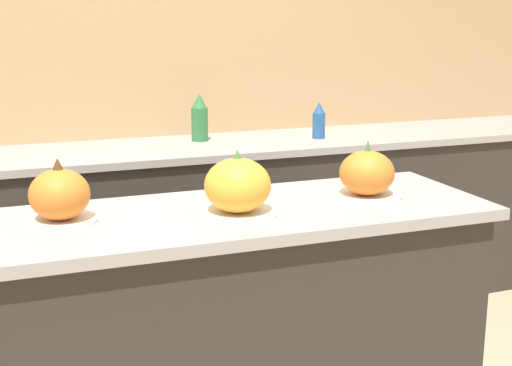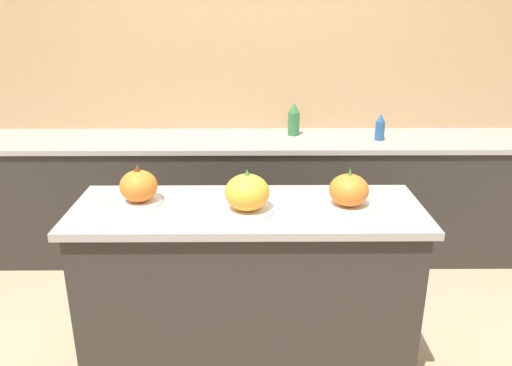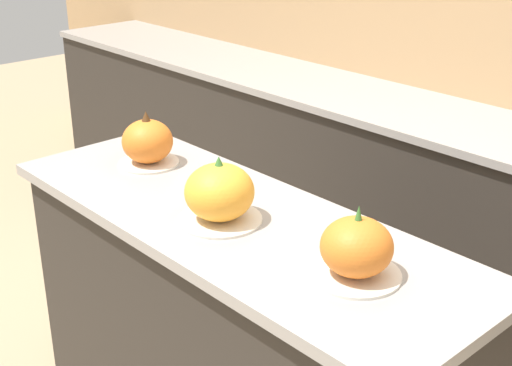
# 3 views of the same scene
# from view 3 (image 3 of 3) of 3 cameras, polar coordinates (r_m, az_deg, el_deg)

# --- Properties ---
(kitchen_island) EXTENTS (1.58, 0.55, 0.95)m
(kitchen_island) POSITION_cam_3_polar(r_m,az_deg,el_deg) (2.27, -1.74, -13.43)
(kitchen_island) COLOR #2D2823
(kitchen_island) RESTS_ON ground_plane
(back_counter) EXTENTS (6.00, 0.60, 0.90)m
(back_counter) POSITION_cam_3_polar(r_m,az_deg,el_deg) (3.22, 17.01, -3.38)
(back_counter) COLOR #2D2823
(back_counter) RESTS_ON ground_plane
(pumpkin_cake_left) EXTENTS (0.20, 0.20, 0.18)m
(pumpkin_cake_left) POSITION_cam_3_polar(r_m,az_deg,el_deg) (2.39, -8.67, 3.21)
(pumpkin_cake_left) COLOR silver
(pumpkin_cake_left) RESTS_ON kitchen_island
(pumpkin_cake_center) EXTENTS (0.24, 0.24, 0.19)m
(pumpkin_cake_center) POSITION_cam_3_polar(r_m,az_deg,el_deg) (1.96, -2.85, -0.91)
(pumpkin_cake_center) COLOR silver
(pumpkin_cake_center) RESTS_ON kitchen_island
(pumpkin_cake_right) EXTENTS (0.23, 0.23, 0.19)m
(pumpkin_cake_right) POSITION_cam_3_polar(r_m,az_deg,el_deg) (1.71, 7.95, -5.30)
(pumpkin_cake_right) COLOR silver
(pumpkin_cake_right) RESTS_ON kitchen_island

